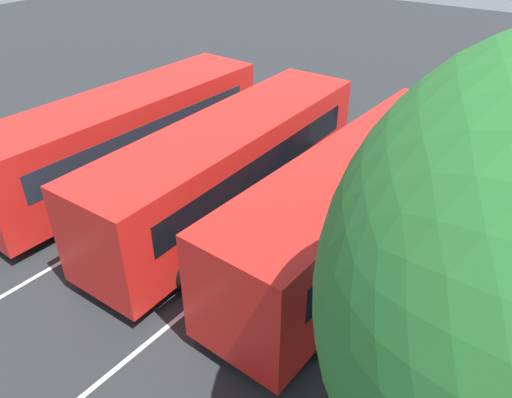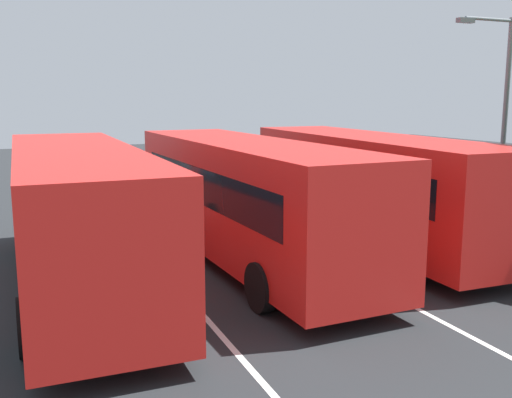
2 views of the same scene
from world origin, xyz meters
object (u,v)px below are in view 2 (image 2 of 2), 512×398
at_px(bus_far_left, 370,184).
at_px(bus_center_right, 78,211).
at_px(bus_center_left, 246,196).
at_px(street_lamp, 500,109).
at_px(pedestrian, 235,174).

xyz_separation_m(bus_far_left, bus_center_right, (-0.49, 8.27, 0.00)).
distance_m(bus_far_left, bus_center_left, 4.07).
bearing_deg(street_lamp, bus_center_left, 1.19).
xyz_separation_m(bus_center_right, pedestrian, (9.14, -7.80, -0.71)).
bearing_deg(pedestrian, bus_far_left, -7.13).
distance_m(bus_center_left, pedestrian, 9.63).
distance_m(bus_far_left, pedestrian, 8.69).
relative_size(bus_center_left, street_lamp, 1.63).
bearing_deg(bus_center_right, street_lamp, -85.63).
xyz_separation_m(bus_far_left, pedestrian, (8.64, 0.47, -0.71)).
distance_m(bus_center_right, pedestrian, 12.03).
height_order(bus_far_left, street_lamp, street_lamp).
xyz_separation_m(bus_center_left, pedestrian, (8.91, -3.58, -0.71)).
bearing_deg(bus_far_left, street_lamp, -89.75).
distance_m(bus_center_left, bus_center_right, 4.22).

